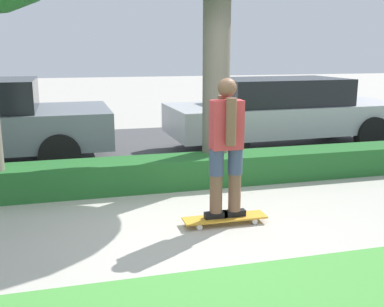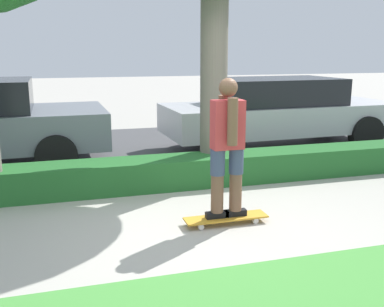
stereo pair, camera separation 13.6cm
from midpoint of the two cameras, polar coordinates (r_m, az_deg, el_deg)
ground_plane at (r=5.10m, az=-0.55°, el=-9.37°), size 60.00×60.00×0.00m
street_asphalt at (r=9.04m, az=-7.78°, el=0.47°), size 12.79×5.00×0.01m
hedge_row at (r=6.51m, az=-4.38°, el=-2.45°), size 12.79×0.60×0.43m
skateboard at (r=5.19m, az=3.58°, el=-8.16°), size 0.96×0.24×0.08m
skater_person at (r=4.95m, az=3.72°, el=1.05°), size 0.48×0.40×1.57m
parked_car_middle at (r=9.21m, az=10.58°, el=5.35°), size 4.76×1.91×1.41m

